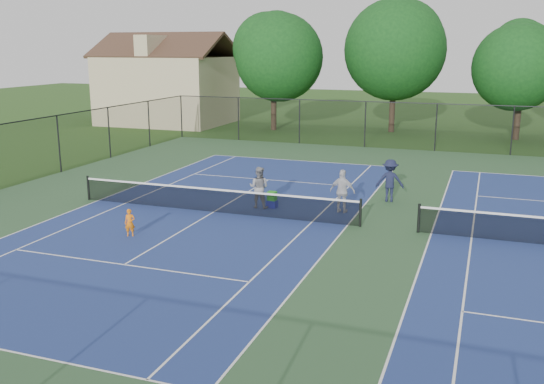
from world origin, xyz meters
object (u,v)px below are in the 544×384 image
(child_player, at_px, (130,223))
(tree_back_c, at_px, (523,61))
(bystander_b, at_px, (390,181))
(ball_hopper, at_px, (272,196))
(instructor, at_px, (259,187))
(bystander_a, at_px, (343,191))
(tree_back_b, at_px, (395,45))
(ball_crate, at_px, (272,204))
(clapboard_house, at_px, (168,87))
(tree_back_a, at_px, (274,52))

(child_player, bearing_deg, tree_back_c, 40.43)
(bystander_b, height_order, ball_hopper, bystander_b)
(instructor, height_order, bystander_a, bystander_a)
(tree_back_b, bearing_deg, ball_crate, -92.41)
(tree_back_c, height_order, instructor, tree_back_c)
(tree_back_c, xyz_separation_m, clapboard_house, (-28.00, -0.00, -2.39))
(tree_back_b, height_order, bystander_b, tree_back_b)
(tree_back_a, relative_size, ball_crate, 22.19)
(ball_hopper, bearing_deg, bystander_b, 31.53)
(tree_back_a, height_order, bystander_a, tree_back_a)
(tree_back_c, xyz_separation_m, instructor, (-10.54, -23.70, -4.62))
(tree_back_c, height_order, bystander_b, tree_back_c)
(tree_back_c, distance_m, bystander_b, 22.08)
(tree_back_c, relative_size, ball_hopper, 22.32)
(tree_back_a, height_order, tree_back_c, tree_back_a)
(clapboard_house, height_order, bystander_b, clapboard_house)
(tree_back_c, distance_m, instructor, 26.35)
(bystander_a, height_order, ball_crate, bystander_a)
(instructor, xyz_separation_m, bystander_a, (3.40, 0.41, 0.02))
(tree_back_a, bearing_deg, bystander_a, -64.01)
(clapboard_house, relative_size, ball_hopper, 28.71)
(bystander_b, distance_m, ball_hopper, 5.16)
(bystander_a, bearing_deg, bystander_b, -117.79)
(ball_hopper, bearing_deg, ball_crate, 0.00)
(clapboard_house, xyz_separation_m, instructor, (17.46, -23.70, -2.23))
(tree_back_b, bearing_deg, ball_hopper, -92.41)
(tree_back_a, xyz_separation_m, bystander_a, (10.86, -22.29, -5.16))
(tree_back_c, distance_m, ball_crate, 26.13)
(tree_back_a, bearing_deg, bystander_b, -58.11)
(child_player, bearing_deg, tree_back_a, 74.73)
(child_player, bearing_deg, bystander_a, 16.89)
(tree_back_b, relative_size, bystander_b, 5.48)
(tree_back_a, distance_m, child_player, 28.76)
(tree_back_b, bearing_deg, clapboard_house, -176.99)
(clapboard_house, xyz_separation_m, ball_crate, (17.97, -23.53, -2.94))
(clapboard_house, height_order, child_player, clapboard_house)
(ball_crate, bearing_deg, instructor, -161.97)
(ball_crate, bearing_deg, bystander_b, 31.53)
(child_player, relative_size, ball_crate, 2.38)
(tree_back_c, bearing_deg, bystander_a, -107.04)
(clapboard_house, relative_size, child_player, 11.02)
(bystander_a, height_order, ball_hopper, bystander_a)
(tree_back_a, bearing_deg, child_player, -80.64)
(tree_back_a, height_order, clapboard_house, tree_back_a)
(tree_back_a, height_order, instructor, tree_back_a)
(instructor, distance_m, bystander_a, 3.43)
(tree_back_b, relative_size, tree_back_c, 1.19)
(instructor, distance_m, ball_hopper, 0.65)
(child_player, distance_m, ball_hopper, 6.29)
(clapboard_house, bearing_deg, bystander_b, -43.01)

